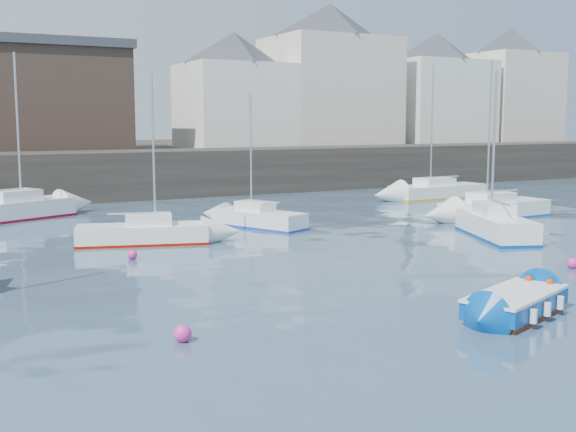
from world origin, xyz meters
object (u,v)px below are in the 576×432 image
sailboat_b (143,233)px  buoy_near (183,342)px  sailboat_d (494,208)px  blue_dinghy (516,303)px  sailboat_h (11,209)px  buoy_far (132,259)px  sailboat_f (258,218)px  sailboat_g (438,191)px  sailboat_c (495,225)px  buoy_mid (572,268)px

sailboat_b → buoy_near: (-3.06, -13.12, -0.44)m
sailboat_d → blue_dinghy: bearing=-132.4°
sailboat_h → blue_dinghy: bearing=-70.5°
sailboat_b → buoy_near: sailboat_b is taller
sailboat_d → buoy_far: sailboat_d is taller
sailboat_b → sailboat_f: (6.09, 1.92, -0.00)m
sailboat_g → buoy_far: size_ratio=23.26×
blue_dinghy → sailboat_c: sailboat_c is taller
buoy_near → buoy_far: bearing=80.2°
sailboat_c → sailboat_g: (8.20, 13.64, -0.07)m
buoy_far → sailboat_g: bearing=25.6°
sailboat_g → buoy_near: sailboat_g is taller
blue_dinghy → sailboat_g: 28.61m
sailboat_b → sailboat_g: (21.85, 8.09, 0.04)m
blue_dinghy → sailboat_g: sailboat_g is taller
sailboat_d → sailboat_h: 24.45m
sailboat_g → sailboat_d: bearing=-112.4°
sailboat_f → sailboat_c: bearing=-44.7°
sailboat_c → buoy_mid: sailboat_c is taller
sailboat_g → blue_dinghy: bearing=-125.8°
sailboat_c → sailboat_f: bearing=135.3°
blue_dinghy → buoy_near: 8.41m
buoy_near → buoy_mid: (14.39, 1.55, 0.00)m
buoy_near → sailboat_b: bearing=76.9°
sailboat_h → sailboat_d: bearing=-26.1°
sailboat_c → buoy_near: sailboat_c is taller
sailboat_g → sailboat_h: 25.69m
sailboat_c → buoy_far: (-14.97, 2.54, -0.54)m
sailboat_c → sailboat_f: size_ratio=1.14×
buoy_near → sailboat_d: bearing=30.1°
buoy_near → sailboat_g: bearing=40.4°
buoy_near → buoy_far: 10.26m
sailboat_g → buoy_mid: bearing=-118.1°
blue_dinghy → sailboat_g: bearing=54.2°
sailboat_h → buoy_far: size_ratio=23.06×
blue_dinghy → buoy_mid: (6.22, 3.54, -0.36)m
sailboat_f → sailboat_h: size_ratio=0.75×
sailboat_c → sailboat_d: 6.58m
buoy_near → buoy_far: (1.74, 10.11, 0.00)m
sailboat_c → sailboat_h: bearing=138.3°
sailboat_g → sailboat_c: bearing=-121.0°
sailboat_f → sailboat_d: bearing=-12.6°
sailboat_c → sailboat_f: sailboat_c is taller
sailboat_h → buoy_far: (2.46, -12.96, -0.54)m
sailboat_b → buoy_far: sailboat_b is taller
sailboat_f → sailboat_h: (-9.86, 8.03, 0.10)m
sailboat_c → buoy_near: 18.35m
buoy_far → sailboat_c: bearing=-9.6°
sailboat_c → sailboat_h: (-17.42, 15.50, 0.00)m
blue_dinghy → buoy_far: 13.71m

